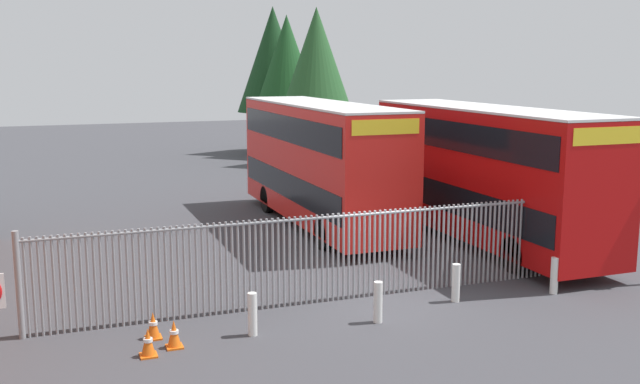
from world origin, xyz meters
name	(u,v)px	position (x,y,z in m)	size (l,w,h in m)	color
ground_plane	(281,229)	(0.00, 8.00, 0.00)	(100.00, 100.00, 0.00)	#3D3D42
palisade_fence	(328,255)	(-1.30, 0.00, 1.18)	(14.09, 0.14, 2.35)	gray
double_decker_bus_near_gate	(485,169)	(5.60, 3.83, 2.42)	(2.54, 10.81, 4.42)	#B70C0C
double_decker_bus_behind_fence_left	(320,159)	(1.53, 8.11, 2.42)	(2.54, 10.81, 4.42)	red
bollard_near_left	(252,314)	(-3.62, -1.55, 0.47)	(0.20, 0.20, 0.95)	silver
bollard_center_front	(378,302)	(-0.76, -1.76, 0.47)	(0.20, 0.20, 0.95)	silver
bollard_near_right	(456,283)	(1.66, -1.10, 0.47)	(0.20, 0.20, 0.95)	silver
bollard_far_right	(554,276)	(4.33, -1.43, 0.47)	(0.20, 0.20, 0.95)	silver
traffic_cone_by_gate	(148,343)	(-5.88, -1.93, 0.29)	(0.34, 0.34, 0.59)	orange
traffic_cone_mid_forecourt	(153,326)	(-5.65, -0.99, 0.29)	(0.34, 0.34, 0.59)	orange
traffic_cone_near_kerb	(174,334)	(-5.32, -1.65, 0.29)	(0.34, 0.34, 0.59)	orange
tree_tall_back	(273,60)	(6.39, 29.77, 6.05)	(4.71, 4.71, 9.42)	#4C3823
tree_short_side	(316,61)	(7.00, 23.32, 5.96)	(4.17, 4.17, 8.95)	#4C3823
tree_mid_row	(287,70)	(6.67, 27.77, 5.42)	(4.70, 4.70, 8.78)	#4C3823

